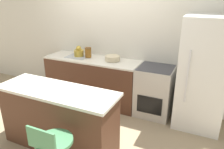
{
  "coord_description": "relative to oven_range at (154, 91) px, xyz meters",
  "views": [
    {
      "loc": [
        1.81,
        -3.25,
        2.14
      ],
      "look_at": [
        0.49,
        -0.41,
        0.95
      ],
      "focal_mm": 35.0,
      "sensor_mm": 36.0,
      "label": 1
    }
  ],
  "objects": [
    {
      "name": "canister_jar",
      "position": [
        -1.39,
        0.04,
        0.55
      ],
      "size": [
        0.13,
        0.13,
        0.2
      ],
      "color": "brown",
      "rests_on": "back_counter"
    },
    {
      "name": "ground_plane",
      "position": [
        -1.0,
        -0.32,
        -0.45
      ],
      "size": [
        14.0,
        14.0,
        0.0
      ],
      "primitive_type": "plane",
      "color": "#998466"
    },
    {
      "name": "mixing_bowl",
      "position": [
        -0.86,
        0.04,
        0.5
      ],
      "size": [
        0.28,
        0.28,
        0.09
      ],
      "color": "#C1B28E",
      "rests_on": "back_counter"
    },
    {
      "name": "oven_range",
      "position": [
        0.0,
        0.0,
        0.0
      ],
      "size": [
        0.62,
        0.62,
        0.91
      ],
      "color": "#B7B2A8",
      "rests_on": "ground_plane"
    },
    {
      "name": "kettle",
      "position": [
        -1.61,
        0.04,
        0.54
      ],
      "size": [
        0.2,
        0.2,
        0.21
      ],
      "color": "#B29333",
      "rests_on": "back_counter"
    },
    {
      "name": "refrigerator",
      "position": [
        0.76,
        -0.03,
        0.46
      ],
      "size": [
        0.72,
        0.7,
        1.82
      ],
      "color": "silver",
      "rests_on": "ground_plane"
    },
    {
      "name": "back_counter",
      "position": [
        -1.28,
        0.0,
        -0.0
      ],
      "size": [
        1.93,
        0.6,
        0.91
      ],
      "color": "#4C2D1E",
      "rests_on": "ground_plane"
    },
    {
      "name": "kitchen_island",
      "position": [
        -1.0,
        -1.46,
        -0.0
      ],
      "size": [
        1.73,
        0.59,
        0.9
      ],
      "color": "#4C2D1E",
      "rests_on": "ground_plane"
    },
    {
      "name": "wall_back",
      "position": [
        -1.0,
        0.33,
        0.85
      ],
      "size": [
        8.0,
        0.06,
        2.6
      ],
      "color": "beige",
      "rests_on": "ground_plane"
    }
  ]
}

